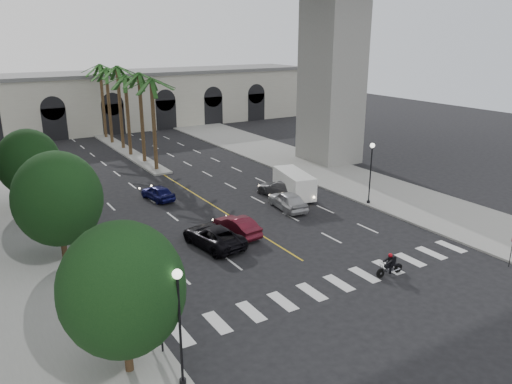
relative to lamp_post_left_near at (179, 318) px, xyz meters
name	(u,v)px	position (x,y,z in m)	size (l,w,h in m)	color
ground	(323,273)	(11.40, 5.00, -3.22)	(140.00, 140.00, 0.00)	black
sidewalk_left	(21,240)	(-3.60, 20.00, -3.15)	(8.00, 100.00, 0.15)	gray
sidewalk_right	(346,178)	(26.40, 20.00, -3.15)	(8.00, 100.00, 0.15)	gray
median	(127,152)	(11.40, 43.00, -3.12)	(2.00, 24.00, 0.20)	gray
pier_building	(89,102)	(11.40, 60.00, 1.04)	(71.00, 10.50, 8.50)	beige
palm_a	(151,84)	(11.40, 33.00, 5.88)	(3.20, 3.20, 10.30)	#47331E
palm_b	(139,78)	(11.50, 37.00, 6.15)	(3.20, 3.20, 10.60)	#47331E
palm_c	(125,80)	(11.20, 41.00, 5.69)	(3.20, 3.20, 10.10)	#47331E
palm_d	(117,71)	(11.55, 45.00, 6.43)	(3.20, 3.20, 10.90)	#47331E
palm_e	(106,73)	(11.30, 49.00, 5.97)	(3.20, 3.20, 10.40)	#47331E
palm_f	(100,69)	(11.60, 53.00, 6.24)	(3.20, 3.20, 10.70)	#47331E
street_tree_near	(122,289)	(-1.60, 2.00, 0.80)	(5.20, 5.20, 6.89)	#382616
street_tree_mid	(58,199)	(-1.60, 15.00, 0.99)	(5.44, 5.44, 7.21)	#382616
street_tree_far	(29,163)	(-1.60, 27.00, 0.68)	(5.04, 5.04, 6.68)	#382616
lamp_post_left_near	(179,318)	(0.00, 0.00, 0.00)	(0.40, 0.40, 5.35)	black
lamp_post_left_far	(66,186)	(0.00, 21.00, 0.00)	(0.40, 0.40, 5.35)	black
lamp_post_right	(371,168)	(22.80, 13.00, 0.00)	(0.40, 0.40, 5.35)	black
traffic_signal_near	(160,305)	(0.10, 2.50, -0.71)	(0.25, 0.18, 3.65)	black
traffic_signal_far	(131,270)	(0.10, 6.50, -0.71)	(0.25, 0.18, 3.65)	black
motorcycle_rider	(391,265)	(14.73, 2.70, -2.57)	(2.00, 0.54, 1.44)	black
car_a	(288,200)	(16.26, 15.67, -2.45)	(1.82, 4.51, 1.54)	#B2B3B8
car_b	(237,226)	(9.90, 12.99, -2.52)	(1.49, 4.28, 1.41)	#50101B
car_c	(213,236)	(7.58, 12.14, -2.49)	(2.42, 5.24, 1.46)	black
car_d	(282,188)	(17.85, 18.83, -2.50)	(2.03, 4.99, 1.45)	#5A5A5F
car_e	(158,192)	(7.98, 23.64, -2.56)	(1.57, 3.89, 1.33)	#111250
cargo_van	(294,183)	(18.57, 17.99, -1.95)	(3.11, 5.67, 2.28)	white
pedestrian_a	(121,287)	(-0.10, 7.85, -2.24)	(0.61, 0.40, 1.67)	black
pedestrian_b	(112,277)	(-0.18, 9.33, -2.29)	(0.76, 0.59, 1.56)	black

